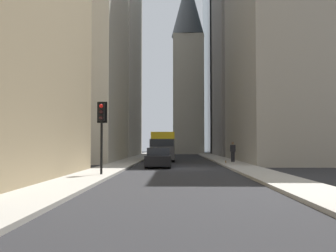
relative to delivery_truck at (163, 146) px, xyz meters
name	(u,v)px	position (x,y,z in m)	size (l,w,h in m)	color
ground_plane	(178,169)	(-12.04, -1.40, -1.46)	(135.00, 135.00, 0.00)	#262628
sidewalk_right	(113,168)	(-12.04, 3.10, -1.39)	(90.00, 2.20, 0.14)	#A8A399
sidewalk_left	(244,168)	(-12.04, -5.90, -1.39)	(90.00, 2.20, 0.14)	#A8A399
building_left_far	(249,46)	(19.25, -12.00, 14.41)	(17.23, 10.00, 31.74)	gray
building_left_midfar	(289,37)	(-1.60, -11.99, 10.29)	(18.48, 10.50, 23.47)	gray
building_right_far	(101,41)	(17.04, 9.20, 14.66)	(18.61, 10.00, 32.25)	beige
building_right_midfar	(69,65)	(-0.46, 9.20, 7.92)	(13.48, 10.00, 18.77)	beige
church_spire	(188,60)	(30.73, -3.43, 14.81)	(5.72, 5.72, 31.15)	beige
delivery_truck	(163,146)	(0.00, 0.00, 0.00)	(6.46, 2.25, 2.84)	yellow
sedan_black	(159,158)	(-10.73, 0.00, -0.80)	(4.30, 1.78, 1.42)	black
traffic_light_foreground	(102,121)	(-19.28, 2.60, 1.42)	(0.43, 0.52, 3.73)	black
pedestrian	(233,151)	(-4.50, -6.17, -0.37)	(0.26, 0.44, 1.74)	black
discarded_bottle	(226,162)	(-6.96, -5.26, -1.21)	(0.07, 0.07, 0.27)	brown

